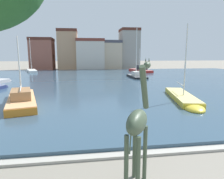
{
  "coord_description": "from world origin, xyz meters",
  "views": [
    {
      "loc": [
        -1.89,
        -1.47,
        4.31
      ],
      "look_at": [
        -0.12,
        10.71,
        2.2
      ],
      "focal_mm": 32.24,
      "sensor_mm": 36.0,
      "label": 1
    }
  ],
  "objects_px": {
    "giraffe_statue": "(138,123)",
    "sailboat_red": "(139,70)",
    "sailboat_white": "(32,71)",
    "sailboat_black": "(136,76)",
    "sailboat_orange": "(22,99)",
    "sailboat_yellow": "(184,99)"
  },
  "relations": [
    {
      "from": "giraffe_statue",
      "to": "sailboat_red",
      "type": "distance_m",
      "value": 44.13
    },
    {
      "from": "sailboat_white",
      "to": "sailboat_black",
      "type": "bearing_deg",
      "value": -34.94
    },
    {
      "from": "sailboat_black",
      "to": "sailboat_red",
      "type": "bearing_deg",
      "value": 71.54
    },
    {
      "from": "giraffe_statue",
      "to": "sailboat_orange",
      "type": "distance_m",
      "value": 13.89
    },
    {
      "from": "sailboat_red",
      "to": "sailboat_black",
      "type": "distance_m",
      "value": 12.86
    },
    {
      "from": "sailboat_yellow",
      "to": "sailboat_white",
      "type": "xyz_separation_m",
      "value": [
        -21.38,
        35.29,
        0.04
      ]
    },
    {
      "from": "sailboat_orange",
      "to": "sailboat_red",
      "type": "relative_size",
      "value": 0.93
    },
    {
      "from": "sailboat_yellow",
      "to": "sailboat_black",
      "type": "bearing_deg",
      "value": 87.45
    },
    {
      "from": "giraffe_statue",
      "to": "sailboat_orange",
      "type": "bearing_deg",
      "value": 120.45
    },
    {
      "from": "sailboat_white",
      "to": "sailboat_orange",
      "type": "bearing_deg",
      "value": -77.98
    },
    {
      "from": "sailboat_white",
      "to": "sailboat_red",
      "type": "height_order",
      "value": "sailboat_white"
    },
    {
      "from": "giraffe_statue",
      "to": "sailboat_yellow",
      "type": "distance_m",
      "value": 12.81
    },
    {
      "from": "sailboat_yellow",
      "to": "sailboat_white",
      "type": "height_order",
      "value": "sailboat_white"
    },
    {
      "from": "giraffe_statue",
      "to": "sailboat_yellow",
      "type": "height_order",
      "value": "sailboat_yellow"
    },
    {
      "from": "sailboat_white",
      "to": "sailboat_red",
      "type": "distance_m",
      "value": 26.55
    },
    {
      "from": "sailboat_white",
      "to": "sailboat_black",
      "type": "distance_m",
      "value": 27.16
    },
    {
      "from": "sailboat_orange",
      "to": "sailboat_black",
      "type": "xyz_separation_m",
      "value": [
        15.05,
        18.32,
        -0.07
      ]
    },
    {
      "from": "giraffe_statue",
      "to": "sailboat_black",
      "type": "height_order",
      "value": "sailboat_black"
    },
    {
      "from": "sailboat_orange",
      "to": "sailboat_black",
      "type": "height_order",
      "value": "sailboat_black"
    },
    {
      "from": "giraffe_statue",
      "to": "sailboat_red",
      "type": "bearing_deg",
      "value": 74.03
    },
    {
      "from": "giraffe_statue",
      "to": "sailboat_white",
      "type": "relative_size",
      "value": 0.51
    },
    {
      "from": "sailboat_red",
      "to": "sailboat_black",
      "type": "height_order",
      "value": "sailboat_black"
    }
  ]
}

